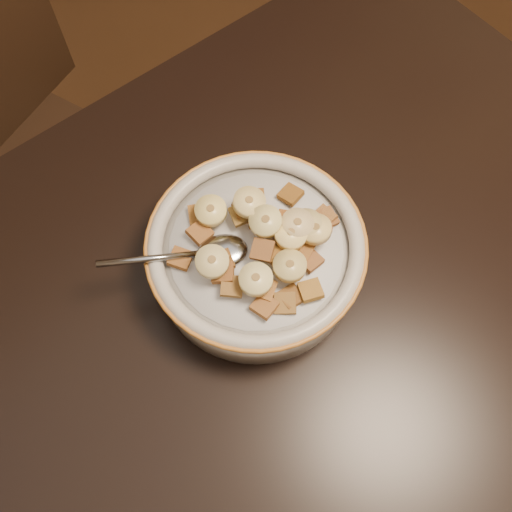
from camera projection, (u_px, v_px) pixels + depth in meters
chair at (41, 215)px, 0.91m from camera, size 0.57×0.57×0.99m
cereal_bowl at (256, 258)px, 0.57m from camera, size 0.20×0.20×0.05m
milk at (256, 248)px, 0.55m from camera, size 0.17×0.17×0.00m
spoon at (222, 251)px, 0.55m from camera, size 0.06×0.06×0.01m
cereal_square_0 at (244, 211)px, 0.55m from camera, size 0.03×0.03×0.01m
cereal_square_1 at (323, 217)px, 0.56m from camera, size 0.02×0.02×0.01m
cereal_square_2 at (322, 224)px, 0.56m from camera, size 0.03×0.03×0.01m
cereal_square_3 at (181, 258)px, 0.54m from camera, size 0.03×0.03×0.01m
cereal_square_4 at (281, 224)px, 0.54m from camera, size 0.03×0.03×0.01m
cereal_square_5 at (246, 210)px, 0.55m from camera, size 0.02×0.02×0.01m
cereal_square_6 at (217, 260)px, 0.53m from camera, size 0.03×0.03×0.01m
cereal_square_7 at (285, 303)px, 0.52m from camera, size 0.03×0.03×0.01m
cereal_square_8 at (264, 306)px, 0.52m from camera, size 0.02×0.02×0.01m
cereal_square_9 at (223, 273)px, 0.53m from camera, size 0.03×0.03×0.01m
cereal_square_10 at (311, 290)px, 0.52m from camera, size 0.03×0.03×0.01m
cereal_square_11 at (222, 261)px, 0.53m from camera, size 0.03×0.03×0.01m
cereal_square_12 at (291, 194)px, 0.57m from camera, size 0.02×0.02×0.01m
cereal_square_13 at (276, 254)px, 0.53m from camera, size 0.02×0.02×0.01m
cereal_square_14 at (291, 297)px, 0.53m from camera, size 0.02×0.02×0.01m
cereal_square_15 at (199, 214)px, 0.56m from camera, size 0.03×0.03×0.01m
cereal_square_16 at (254, 198)px, 0.57m from camera, size 0.03×0.03×0.01m
cereal_square_17 at (219, 268)px, 0.53m from camera, size 0.02×0.02×0.01m
cereal_square_18 at (263, 224)px, 0.54m from camera, size 0.03×0.03×0.01m
cereal_square_19 at (241, 214)px, 0.55m from camera, size 0.02×0.03×0.01m
cereal_square_20 at (264, 288)px, 0.52m from camera, size 0.03×0.03×0.01m
cereal_square_21 at (288, 221)px, 0.55m from camera, size 0.03×0.03×0.01m
cereal_square_22 at (262, 250)px, 0.53m from camera, size 0.03×0.03×0.01m
cereal_square_23 at (296, 231)px, 0.55m from camera, size 0.03×0.03×0.01m
cereal_square_24 at (232, 286)px, 0.52m from camera, size 0.03×0.03×0.01m
cereal_square_25 at (200, 232)px, 0.55m from camera, size 0.02×0.02×0.01m
cereal_square_26 at (302, 248)px, 0.54m from camera, size 0.03×0.03×0.01m
cereal_square_27 at (310, 260)px, 0.54m from camera, size 0.02×0.02×0.01m
cereal_square_28 at (326, 218)px, 0.56m from camera, size 0.02×0.02×0.01m
banana_slice_0 at (291, 234)px, 0.53m from camera, size 0.04×0.04×0.01m
banana_slice_1 at (256, 279)px, 0.51m from camera, size 0.04×0.04×0.01m
banana_slice_2 at (315, 229)px, 0.53m from camera, size 0.04×0.04×0.02m
banana_slice_3 at (266, 221)px, 0.53m from camera, size 0.04×0.04×0.02m
banana_slice_4 at (297, 224)px, 0.53m from camera, size 0.04×0.04×0.01m
banana_slice_5 at (212, 262)px, 0.52m from camera, size 0.03×0.04×0.01m
banana_slice_6 at (290, 266)px, 0.52m from camera, size 0.04×0.04×0.01m
banana_slice_7 at (306, 224)px, 0.54m from camera, size 0.04×0.04×0.01m
banana_slice_8 at (249, 202)px, 0.54m from camera, size 0.04×0.04×0.01m
banana_slice_9 at (211, 211)px, 0.55m from camera, size 0.04×0.04×0.01m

